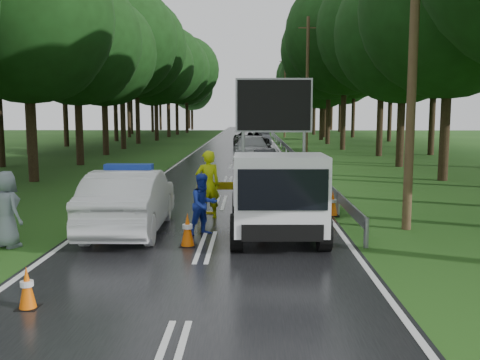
{
  "coord_description": "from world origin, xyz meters",
  "views": [
    {
      "loc": [
        1.03,
        -12.09,
        3.11
      ],
      "look_at": [
        0.75,
        2.11,
        1.3
      ],
      "focal_mm": 40.0,
      "sensor_mm": 36.0,
      "label": 1
    }
  ],
  "objects_px": {
    "officer": "(208,185)",
    "barrier": "(237,190)",
    "police_sedan": "(130,201)",
    "queue_car_first": "(264,160)",
    "civilian": "(204,204)",
    "queue_car_fourth": "(261,138)",
    "queue_car_second": "(252,149)",
    "work_truck": "(276,195)",
    "queue_car_third": "(251,140)"
  },
  "relations": [
    {
      "from": "officer",
      "to": "barrier",
      "type": "bearing_deg",
      "value": -158.9
    },
    {
      "from": "police_sedan",
      "to": "queue_car_first",
      "type": "distance_m",
      "value": 14.12
    },
    {
      "from": "civilian",
      "to": "officer",
      "type": "bearing_deg",
      "value": 55.67
    },
    {
      "from": "queue_car_fourth",
      "to": "queue_car_second",
      "type": "bearing_deg",
      "value": -99.12
    },
    {
      "from": "police_sedan",
      "to": "barrier",
      "type": "xyz_separation_m",
      "value": [
        2.7,
        2.52,
        -0.07
      ]
    },
    {
      "from": "work_truck",
      "to": "officer",
      "type": "distance_m",
      "value": 2.9
    },
    {
      "from": "work_truck",
      "to": "barrier",
      "type": "distance_m",
      "value": 3.16
    },
    {
      "from": "police_sedan",
      "to": "queue_car_third",
      "type": "xyz_separation_m",
      "value": [
        3.13,
        30.38,
        -0.04
      ]
    },
    {
      "from": "officer",
      "to": "civilian",
      "type": "bearing_deg",
      "value": 69.94
    },
    {
      "from": "work_truck",
      "to": "queue_car_first",
      "type": "relative_size",
      "value": 1.25
    },
    {
      "from": "officer",
      "to": "queue_car_second",
      "type": "height_order",
      "value": "officer"
    },
    {
      "from": "queue_car_first",
      "to": "queue_car_fourth",
      "type": "distance_m",
      "value": 22.79
    },
    {
      "from": "barrier",
      "to": "officer",
      "type": "distance_m",
      "value": 1.14
    },
    {
      "from": "queue_car_second",
      "to": "queue_car_third",
      "type": "xyz_separation_m",
      "value": [
        -0.06,
        10.0,
        -0.0
      ]
    },
    {
      "from": "officer",
      "to": "queue_car_third",
      "type": "bearing_deg",
      "value": -114.03
    },
    {
      "from": "work_truck",
      "to": "queue_car_third",
      "type": "distance_m",
      "value": 30.83
    },
    {
      "from": "queue_car_second",
      "to": "queue_car_fourth",
      "type": "bearing_deg",
      "value": 83.46
    },
    {
      "from": "officer",
      "to": "civilian",
      "type": "distance_m",
      "value": 2.03
    },
    {
      "from": "police_sedan",
      "to": "queue_car_fourth",
      "type": "relative_size",
      "value": 1.23
    },
    {
      "from": "queue_car_third",
      "to": "police_sedan",
      "type": "bearing_deg",
      "value": -101.69
    },
    {
      "from": "officer",
      "to": "queue_car_second",
      "type": "distance_m",
      "value": 18.65
    },
    {
      "from": "barrier",
      "to": "civilian",
      "type": "height_order",
      "value": "civilian"
    },
    {
      "from": "work_truck",
      "to": "queue_car_third",
      "type": "bearing_deg",
      "value": 90.1
    },
    {
      "from": "work_truck",
      "to": "civilian",
      "type": "relative_size",
      "value": 3.19
    },
    {
      "from": "police_sedan",
      "to": "officer",
      "type": "xyz_separation_m",
      "value": [
        1.88,
        1.77,
        0.19
      ]
    },
    {
      "from": "queue_car_fourth",
      "to": "queue_car_first",
      "type": "bearing_deg",
      "value": -96.54
    },
    {
      "from": "barrier",
      "to": "queue_car_first",
      "type": "height_order",
      "value": "queue_car_first"
    },
    {
      "from": "queue_car_first",
      "to": "queue_car_third",
      "type": "xyz_separation_m",
      "value": [
        -0.69,
        16.79,
        0.1
      ]
    },
    {
      "from": "officer",
      "to": "queue_car_third",
      "type": "distance_m",
      "value": 28.64
    },
    {
      "from": "work_truck",
      "to": "queue_car_second",
      "type": "distance_m",
      "value": 20.82
    },
    {
      "from": "civilian",
      "to": "queue_car_first",
      "type": "height_order",
      "value": "civilian"
    },
    {
      "from": "police_sedan",
      "to": "work_truck",
      "type": "xyz_separation_m",
      "value": [
        3.77,
        -0.44,
        0.25
      ]
    },
    {
      "from": "officer",
      "to": "queue_car_third",
      "type": "height_order",
      "value": "officer"
    },
    {
      "from": "queue_car_first",
      "to": "queue_car_third",
      "type": "height_order",
      "value": "queue_car_third"
    },
    {
      "from": "barrier",
      "to": "queue_car_second",
      "type": "height_order",
      "value": "queue_car_second"
    },
    {
      "from": "police_sedan",
      "to": "queue_car_first",
      "type": "height_order",
      "value": "police_sedan"
    },
    {
      "from": "barrier",
      "to": "queue_car_third",
      "type": "distance_m",
      "value": 27.86
    },
    {
      "from": "queue_car_first",
      "to": "queue_car_second",
      "type": "relative_size",
      "value": 0.74
    },
    {
      "from": "civilian",
      "to": "queue_car_fourth",
      "type": "bearing_deg",
      "value": 50.78
    },
    {
      "from": "officer",
      "to": "queue_car_second",
      "type": "bearing_deg",
      "value": -115.56
    },
    {
      "from": "police_sedan",
      "to": "civilian",
      "type": "relative_size",
      "value": 3.17
    },
    {
      "from": "police_sedan",
      "to": "civilian",
      "type": "height_order",
      "value": "police_sedan"
    },
    {
      "from": "queue_car_second",
      "to": "officer",
      "type": "bearing_deg",
      "value": -97.24
    },
    {
      "from": "work_truck",
      "to": "queue_car_first",
      "type": "bearing_deg",
      "value": 88.67
    },
    {
      "from": "officer",
      "to": "queue_car_fourth",
      "type": "height_order",
      "value": "officer"
    },
    {
      "from": "work_truck",
      "to": "queue_car_first",
      "type": "height_order",
      "value": "work_truck"
    },
    {
      "from": "officer",
      "to": "queue_car_first",
      "type": "distance_m",
      "value": 11.98
    },
    {
      "from": "officer",
      "to": "civilian",
      "type": "xyz_separation_m",
      "value": [
        0.05,
        -2.02,
        -0.22
      ]
    },
    {
      "from": "work_truck",
      "to": "queue_car_second",
      "type": "bearing_deg",
      "value": 90.49
    },
    {
      "from": "work_truck",
      "to": "officer",
      "type": "relative_size",
      "value": 2.49
    }
  ]
}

